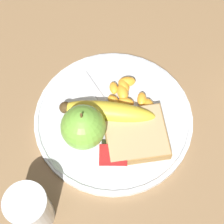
# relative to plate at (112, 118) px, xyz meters

# --- Properties ---
(ground_plane) EXTENTS (3.00, 3.00, 0.00)m
(ground_plane) POSITION_rel_plate_xyz_m (0.00, 0.00, -0.01)
(ground_plane) COLOR olive
(plate) EXTENTS (0.29, 0.29, 0.01)m
(plate) POSITION_rel_plate_xyz_m (0.00, 0.00, 0.00)
(plate) COLOR silver
(plate) RESTS_ON ground_plane
(juice_glass) EXTENTS (0.06, 0.06, 0.09)m
(juice_glass) POSITION_rel_plate_xyz_m (-0.13, -0.17, 0.03)
(juice_glass) COLOR silver
(juice_glass) RESTS_ON ground_plane
(apple) EXTENTS (0.08, 0.08, 0.09)m
(apple) POSITION_rel_plate_xyz_m (-0.05, -0.04, 0.04)
(apple) COLOR #72B23D
(apple) RESTS_ON plate
(banana) EXTENTS (0.17, 0.06, 0.04)m
(banana) POSITION_rel_plate_xyz_m (-0.01, 0.00, 0.02)
(banana) COLOR yellow
(banana) RESTS_ON plate
(bread_slice) EXTENTS (0.12, 0.12, 0.02)m
(bread_slice) POSITION_rel_plate_xyz_m (0.04, -0.04, 0.02)
(bread_slice) COLOR olive
(bread_slice) RESTS_ON plate
(fork) EXTENTS (0.11, 0.16, 0.00)m
(fork) POSITION_rel_plate_xyz_m (-0.00, 0.00, 0.01)
(fork) COLOR silver
(fork) RESTS_ON plate
(jam_packet) EXTENTS (0.05, 0.04, 0.02)m
(jam_packet) POSITION_rel_plate_xyz_m (-0.00, -0.08, 0.01)
(jam_packet) COLOR white
(jam_packet) RESTS_ON plate
(orange_segment_0) EXTENTS (0.03, 0.04, 0.02)m
(orange_segment_0) POSITION_rel_plate_xyz_m (0.05, 0.00, 0.01)
(orange_segment_0) COLOR #F9A32D
(orange_segment_0) RESTS_ON plate
(orange_segment_1) EXTENTS (0.03, 0.02, 0.02)m
(orange_segment_1) POSITION_rel_plate_xyz_m (0.02, 0.03, 0.01)
(orange_segment_1) COLOR #F9A32D
(orange_segment_1) RESTS_ON plate
(orange_segment_2) EXTENTS (0.02, 0.03, 0.02)m
(orange_segment_2) POSITION_rel_plate_xyz_m (0.05, 0.03, 0.01)
(orange_segment_2) COLOR #F9A32D
(orange_segment_2) RESTS_ON plate
(orange_segment_3) EXTENTS (0.02, 0.03, 0.01)m
(orange_segment_3) POSITION_rel_plate_xyz_m (0.00, 0.06, 0.01)
(orange_segment_3) COLOR #F9A32D
(orange_segment_3) RESTS_ON plate
(orange_segment_4) EXTENTS (0.03, 0.03, 0.02)m
(orange_segment_4) POSITION_rel_plate_xyz_m (0.06, 0.02, 0.01)
(orange_segment_4) COLOR #F9A32D
(orange_segment_4) RESTS_ON plate
(orange_segment_5) EXTENTS (0.03, 0.04, 0.02)m
(orange_segment_5) POSITION_rel_plate_xyz_m (0.02, 0.06, 0.01)
(orange_segment_5) COLOR #F9A32D
(orange_segment_5) RESTS_ON plate
(orange_segment_6) EXTENTS (0.03, 0.03, 0.01)m
(orange_segment_6) POSITION_rel_plate_xyz_m (0.00, 0.03, 0.01)
(orange_segment_6) COLOR #F9A32D
(orange_segment_6) RESTS_ON plate
(orange_segment_7) EXTENTS (0.04, 0.02, 0.02)m
(orange_segment_7) POSITION_rel_plate_xyz_m (0.02, 0.07, 0.01)
(orange_segment_7) COLOR #F9A32D
(orange_segment_7) RESTS_ON plate
(orange_segment_8) EXTENTS (0.03, 0.04, 0.02)m
(orange_segment_8) POSITION_rel_plate_xyz_m (0.02, 0.05, 0.01)
(orange_segment_8) COLOR #F9A32D
(orange_segment_8) RESTS_ON plate
(orange_segment_9) EXTENTS (0.03, 0.03, 0.02)m
(orange_segment_9) POSITION_rel_plate_xyz_m (0.06, 0.00, 0.01)
(orange_segment_9) COLOR #F9A32D
(orange_segment_9) RESTS_ON plate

